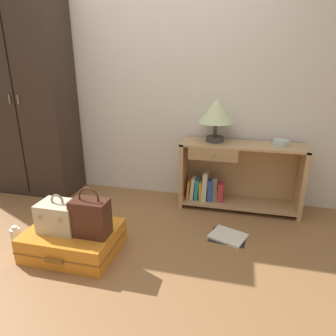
# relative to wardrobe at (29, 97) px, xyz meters

# --- Properties ---
(ground_plane) EXTENTS (9.00, 9.00, 0.00)m
(ground_plane) POSITION_rel_wardrobe_xyz_m (1.35, -1.20, -1.07)
(ground_plane) COLOR olive
(back_wall) EXTENTS (6.40, 0.10, 2.60)m
(back_wall) POSITION_rel_wardrobe_xyz_m (1.35, 0.30, 0.23)
(back_wall) COLOR silver
(back_wall) RESTS_ON ground_plane
(wardrobe) EXTENTS (0.89, 0.47, 2.13)m
(wardrobe) POSITION_rel_wardrobe_xyz_m (0.00, 0.00, 0.00)
(wardrobe) COLOR #33261E
(wardrobe) RESTS_ON ground_plane
(bookshelf) EXTENTS (1.18, 0.36, 0.68)m
(bookshelf) POSITION_rel_wardrobe_xyz_m (2.20, 0.06, -0.73)
(bookshelf) COLOR tan
(bookshelf) RESTS_ON ground_plane
(table_lamp) EXTENTS (0.34, 0.34, 0.42)m
(table_lamp) POSITION_rel_wardrobe_xyz_m (1.99, 0.07, -0.10)
(table_lamp) COLOR #3D3838
(table_lamp) RESTS_ON bookshelf
(bowl) EXTENTS (0.15, 0.15, 0.05)m
(bowl) POSITION_rel_wardrobe_xyz_m (2.61, 0.08, -0.36)
(bowl) COLOR silver
(bowl) RESTS_ON bookshelf
(suitcase_large) EXTENTS (0.69, 0.55, 0.20)m
(suitcase_large) POSITION_rel_wardrobe_xyz_m (1.03, -1.05, -0.97)
(suitcase_large) COLOR orange
(suitcase_large) RESTS_ON ground_plane
(train_case) EXTENTS (0.30, 0.22, 0.30)m
(train_case) POSITION_rel_wardrobe_xyz_m (0.95, -1.08, -0.75)
(train_case) COLOR beige
(train_case) RESTS_ON suitcase_large
(handbag) EXTENTS (0.27, 0.16, 0.38)m
(handbag) POSITION_rel_wardrobe_xyz_m (1.21, -1.08, -0.72)
(handbag) COLOR #472319
(handbag) RESTS_ON suitcase_large
(bottle) EXTENTS (0.08, 0.08, 0.18)m
(bottle) POSITION_rel_wardrobe_xyz_m (0.52, -1.09, -0.99)
(bottle) COLOR white
(bottle) RESTS_ON ground_plane
(open_book_on_floor) EXTENTS (0.35, 0.32, 0.02)m
(open_book_on_floor) POSITION_rel_wardrobe_xyz_m (2.20, -0.55, -1.06)
(open_book_on_floor) COLOR white
(open_book_on_floor) RESTS_ON ground_plane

